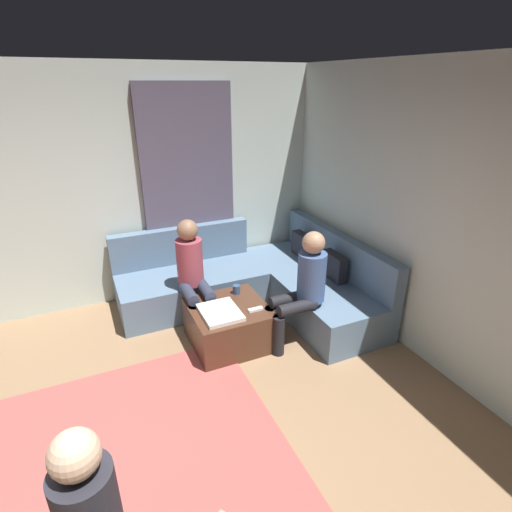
% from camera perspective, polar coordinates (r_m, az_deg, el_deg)
% --- Properties ---
extents(wall_back, '(6.00, 0.12, 2.70)m').
position_cam_1_polar(wall_back, '(3.57, 31.52, 1.29)').
color(wall_back, silver).
rests_on(wall_back, ground_plane).
extents(wall_left, '(0.12, 6.00, 2.70)m').
position_cam_1_polar(wall_left, '(4.87, -24.84, 7.85)').
color(wall_left, silver).
rests_on(wall_left, ground_plane).
extents(curtain_panel, '(0.06, 1.10, 2.50)m').
position_cam_1_polar(curtain_panel, '(4.95, -9.43, 8.75)').
color(curtain_panel, '#595166').
rests_on(curtain_panel, ground_plane).
extents(area_rug, '(2.60, 2.20, 0.01)m').
position_cam_1_polar(area_rug, '(3.19, -16.63, -29.07)').
color(area_rug, '#AD4C47').
rests_on(area_rug, ground_plane).
extents(sectional_couch, '(2.10, 2.55, 0.87)m').
position_cam_1_polar(sectional_couch, '(4.82, 0.46, -3.76)').
color(sectional_couch, slate).
rests_on(sectional_couch, ground_plane).
extents(ottoman, '(0.76, 0.76, 0.42)m').
position_cam_1_polar(ottoman, '(4.17, -3.90, -9.67)').
color(ottoman, '#4C2D1E').
rests_on(ottoman, ground_plane).
extents(folded_blanket, '(0.44, 0.36, 0.04)m').
position_cam_1_polar(folded_blanket, '(3.93, -5.12, -7.99)').
color(folded_blanket, white).
rests_on(folded_blanket, ottoman).
extents(coffee_mug, '(0.08, 0.08, 0.10)m').
position_cam_1_polar(coffee_mug, '(4.27, -2.80, -4.76)').
color(coffee_mug, '#334C72').
rests_on(coffee_mug, ottoman).
extents(game_remote, '(0.05, 0.15, 0.02)m').
position_cam_1_polar(game_remote, '(3.98, -0.07, -7.60)').
color(game_remote, white).
rests_on(game_remote, ottoman).
extents(person_on_couch_back, '(0.30, 0.60, 1.20)m').
position_cam_1_polar(person_on_couch_back, '(3.97, 6.65, -4.15)').
color(person_on_couch_back, black).
rests_on(person_on_couch_back, ground_plane).
extents(person_on_couch_side, '(0.60, 0.30, 1.20)m').
position_cam_1_polar(person_on_couch_side, '(4.27, -8.98, -2.21)').
color(person_on_couch_side, '#2D3347').
rests_on(person_on_couch_side, ground_plane).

